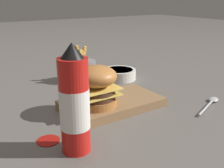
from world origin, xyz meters
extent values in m
plane|color=#5B5651|center=(0.00, 0.00, 0.00)|extent=(6.00, 6.00, 0.00)
cube|color=olive|center=(0.01, 0.04, 0.01)|extent=(0.30, 0.17, 0.03)
cylinder|color=#AD6B33|center=(0.07, 0.05, 0.04)|extent=(0.12, 0.12, 0.02)
cylinder|color=#422819|center=(0.07, 0.05, 0.06)|extent=(0.11, 0.11, 0.01)
cube|color=#EAC656|center=(0.07, 0.05, 0.06)|extent=(0.11, 0.11, 0.00)
cylinder|color=#422819|center=(0.07, 0.05, 0.07)|extent=(0.11, 0.11, 0.01)
cube|color=#EAC656|center=(0.07, 0.05, 0.08)|extent=(0.11, 0.11, 0.00)
ellipsoid|color=#AD6B33|center=(0.07, 0.05, 0.11)|extent=(0.12, 0.12, 0.06)
cylinder|color=red|center=(0.21, 0.20, 0.11)|extent=(0.06, 0.06, 0.21)
cylinder|color=white|center=(0.21, 0.20, 0.10)|extent=(0.06, 0.06, 0.09)
cone|color=black|center=(0.21, 0.20, 0.23)|extent=(0.05, 0.05, 0.03)
cylinder|color=slate|center=(-0.04, -0.24, 0.04)|extent=(0.10, 0.10, 0.08)
cube|color=gold|center=(-0.04, -0.24, 0.09)|extent=(0.04, 0.03, 0.08)
cube|color=gold|center=(-0.02, -0.22, 0.09)|extent=(0.01, 0.02, 0.08)
cube|color=gold|center=(-0.04, -0.26, 0.09)|extent=(0.02, 0.01, 0.08)
cube|color=gold|center=(-0.03, -0.26, 0.10)|extent=(0.03, 0.02, 0.09)
cube|color=gold|center=(-0.04, -0.25, 0.10)|extent=(0.03, 0.03, 0.09)
cube|color=gold|center=(-0.03, -0.27, 0.08)|extent=(0.03, 0.01, 0.06)
cube|color=gold|center=(-0.04, -0.24, 0.09)|extent=(0.03, 0.02, 0.08)
cylinder|color=silver|center=(-0.17, -0.18, 0.02)|extent=(0.14, 0.14, 0.04)
cylinder|color=#669356|center=(-0.17, -0.18, 0.04)|extent=(0.11, 0.11, 0.01)
cylinder|color=#B2B2B7|center=(-0.21, 0.21, 0.01)|extent=(0.12, 0.05, 0.01)
ellipsoid|color=#B2B2B7|center=(-0.29, 0.18, 0.01)|extent=(0.05, 0.04, 0.01)
cylinder|color=#9E140F|center=(0.25, 0.13, 0.00)|extent=(0.05, 0.05, 0.00)
camera|label=1|loc=(0.42, 0.66, 0.33)|focal=42.00mm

